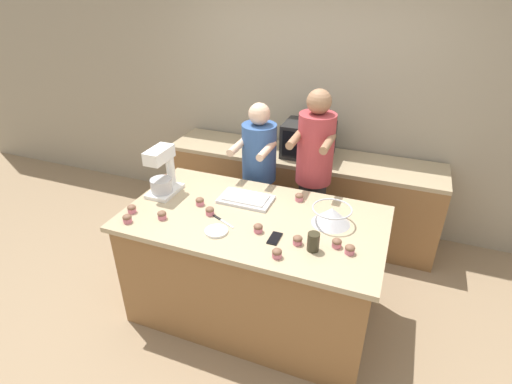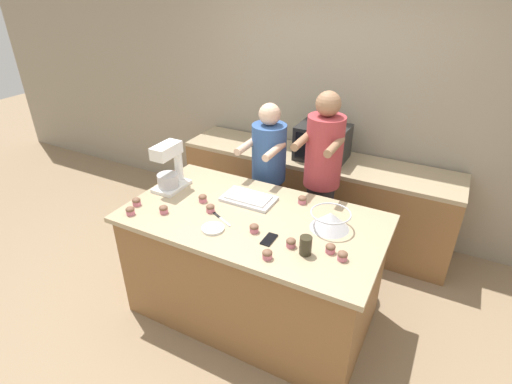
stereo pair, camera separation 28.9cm
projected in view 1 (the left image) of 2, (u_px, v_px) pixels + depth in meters
ground_plane at (254, 309)px, 3.39m from camera, size 16.00×16.00×0.00m
back_wall at (314, 100)px, 4.12m from camera, size 10.00×0.06×2.70m
island_counter at (254, 266)px, 3.16m from camera, size 1.92×1.05×0.93m
back_counter at (300, 192)px, 4.27m from camera, size 2.80×0.60×0.88m
person_left at (259, 180)px, 3.71m from camera, size 0.33×0.49×1.54m
person_right at (313, 180)px, 3.50m from camera, size 0.33×0.50×1.71m
stand_mixer at (163, 174)px, 3.17m from camera, size 0.20×0.30×0.39m
mixing_bowl at (332, 215)px, 2.83m from camera, size 0.28×0.28×0.13m
baking_tray at (246, 199)px, 3.13m from camera, size 0.41×0.25×0.04m
microwave_oven at (308, 140)px, 3.96m from camera, size 0.49×0.38×0.34m
cell_phone at (275, 238)px, 2.69m from camera, size 0.07×0.14×0.01m
drinking_glass at (313, 242)px, 2.55m from camera, size 0.08×0.08×0.13m
small_plate at (216, 231)px, 2.76m from camera, size 0.16×0.16×0.02m
knife at (222, 221)px, 2.88m from camera, size 0.21×0.11×0.01m
cupcake_0 at (258, 228)px, 2.75m from camera, size 0.06×0.06×0.06m
cupcake_1 at (277, 253)px, 2.50m from camera, size 0.06×0.06×0.06m
cupcake_2 at (166, 178)px, 3.42m from camera, size 0.06×0.06×0.06m
cupcake_3 at (132, 209)px, 2.97m from camera, size 0.06×0.06×0.06m
cupcake_4 at (200, 201)px, 3.07m from camera, size 0.06×0.06×0.06m
cupcake_5 at (162, 215)px, 2.90m from camera, size 0.06×0.06×0.06m
cupcake_6 at (210, 211)px, 2.95m from camera, size 0.06×0.06×0.06m
cupcake_7 at (350, 249)px, 2.54m from camera, size 0.06×0.06×0.06m
cupcake_8 at (127, 218)px, 2.86m from camera, size 0.06×0.06×0.06m
cupcake_9 at (298, 240)px, 2.63m from camera, size 0.06×0.06×0.06m
cupcake_10 at (299, 197)px, 3.13m from camera, size 0.06×0.06×0.06m
cupcake_11 at (337, 243)px, 2.60m from camera, size 0.06×0.06×0.06m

